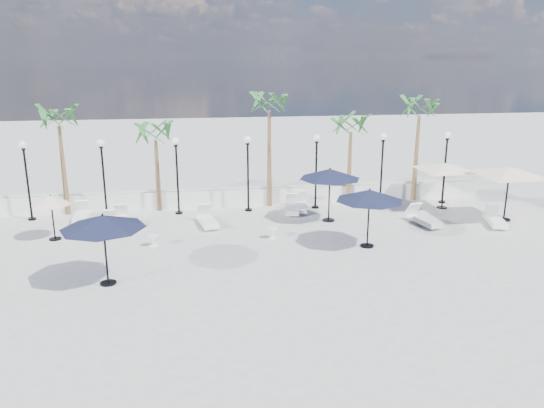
{
  "coord_description": "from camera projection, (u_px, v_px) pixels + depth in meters",
  "views": [
    {
      "loc": [
        -2.69,
        -19.39,
        7.58
      ],
      "look_at": [
        0.58,
        2.25,
        1.5
      ],
      "focal_mm": 35.0,
      "sensor_mm": 36.0,
      "label": 1
    }
  ],
  "objects": [
    {
      "name": "lounger_0",
      "position": [
        112.0,
        225.0,
        24.01
      ],
      "size": [
        1.15,
        2.03,
        0.72
      ],
      "rotation": [
        0.0,
        0.0,
        0.29
      ],
      "color": "silver",
      "rests_on": "ground"
    },
    {
      "name": "palm_2",
      "position": [
        269.0,
        108.0,
        26.65
      ],
      "size": [
        2.6,
        2.6,
        6.1
      ],
      "color": "brown",
      "rests_on": "ground"
    },
    {
      "name": "balustrade",
      "position": [
        246.0,
        197.0,
        27.91
      ],
      "size": [
        26.0,
        0.3,
        1.01
      ],
      "color": "silver",
      "rests_on": "ground"
    },
    {
      "name": "palm_3",
      "position": [
        351.0,
        129.0,
        27.58
      ],
      "size": [
        2.6,
        2.6,
        4.9
      ],
      "color": "brown",
      "rests_on": "ground"
    },
    {
      "name": "lounger_4",
      "position": [
        300.0,
        205.0,
        27.13
      ],
      "size": [
        1.11,
        2.23,
        0.8
      ],
      "rotation": [
        0.0,
        0.0,
        -0.2
      ],
      "color": "silver",
      "rests_on": "ground"
    },
    {
      "name": "lamppost_1",
      "position": [
        103.0,
        167.0,
        25.41
      ],
      "size": [
        0.36,
        0.36,
        3.84
      ],
      "color": "black",
      "rests_on": "ground"
    },
    {
      "name": "lounger_5",
      "position": [
        424.0,
        219.0,
        24.79
      ],
      "size": [
        1.13,
        2.19,
        0.78
      ],
      "rotation": [
        0.0,
        0.0,
        0.23
      ],
      "color": "silver",
      "rests_on": "ground"
    },
    {
      "name": "palm_4",
      "position": [
        419.0,
        113.0,
        27.9
      ],
      "size": [
        2.6,
        2.6,
        5.7
      ],
      "color": "brown",
      "rests_on": "ground"
    },
    {
      "name": "parasol_navy_right",
      "position": [
        370.0,
        196.0,
        21.39
      ],
      "size": [
        2.77,
        2.77,
        2.49
      ],
      "color": "black",
      "rests_on": "ground"
    },
    {
      "name": "lounger_6",
      "position": [
        292.0,
        208.0,
        26.72
      ],
      "size": [
        1.02,
        2.12,
        0.76
      ],
      "rotation": [
        0.0,
        0.0,
        -0.19
      ],
      "color": "silver",
      "rests_on": "ground"
    },
    {
      "name": "lamppost_5",
      "position": [
        382.0,
        159.0,
        27.42
      ],
      "size": [
        0.36,
        0.36,
        3.84
      ],
      "color": "black",
      "rests_on": "ground"
    },
    {
      "name": "parasol_cream_small",
      "position": [
        51.0,
        201.0,
        22.36
      ],
      "size": [
        1.64,
        1.64,
        2.01
      ],
      "color": "black",
      "rests_on": "ground"
    },
    {
      "name": "lounger_7",
      "position": [
        495.0,
        220.0,
        24.74
      ],
      "size": [
        1.22,
        2.16,
        0.77
      ],
      "rotation": [
        0.0,
        0.0,
        -0.29
      ],
      "color": "silver",
      "rests_on": "ground"
    },
    {
      "name": "lounger_3",
      "position": [
        122.0,
        220.0,
        24.69
      ],
      "size": [
        0.98,
        2.13,
        0.77
      ],
      "rotation": [
        0.0,
        0.0,
        0.16
      ],
      "color": "silver",
      "rests_on": "ground"
    },
    {
      "name": "parasol_cream_sq_a",
      "position": [
        446.0,
        163.0,
        26.95
      ],
      "size": [
        5.19,
        5.19,
        2.55
      ],
      "color": "black",
      "rests_on": "ground"
    },
    {
      "name": "lamppost_0",
      "position": [
        26.0,
        169.0,
        24.91
      ],
      "size": [
        0.36,
        0.36,
        3.84
      ],
      "color": "black",
      "rests_on": "ground"
    },
    {
      "name": "palm_1",
      "position": [
        155.0,
        137.0,
        26.19
      ],
      "size": [
        2.6,
        2.6,
        4.7
      ],
      "color": "brown",
      "rests_on": "ground"
    },
    {
      "name": "lamppost_4",
      "position": [
        316.0,
        161.0,
        26.92
      ],
      "size": [
        0.36,
        0.36,
        3.84
      ],
      "color": "black",
      "rests_on": "ground"
    },
    {
      "name": "palm_0",
      "position": [
        59.0,
        123.0,
        25.34
      ],
      "size": [
        2.6,
        2.6,
        5.5
      ],
      "color": "brown",
      "rests_on": "ground"
    },
    {
      "name": "lamppost_2",
      "position": [
        177.0,
        165.0,
        25.91
      ],
      "size": [
        0.36,
        0.36,
        3.84
      ],
      "color": "black",
      "rests_on": "ground"
    },
    {
      "name": "ground",
      "position": [
        266.0,
        256.0,
        20.89
      ],
      "size": [
        100.0,
        100.0,
        0.0
      ],
      "primitive_type": "plane",
      "color": "#9E9E99",
      "rests_on": "ground"
    },
    {
      "name": "lounger_1",
      "position": [
        81.0,
        215.0,
        25.43
      ],
      "size": [
        0.81,
        2.06,
        0.75
      ],
      "rotation": [
        0.0,
        0.0,
        0.08
      ],
      "color": "silver",
      "rests_on": "ground"
    },
    {
      "name": "side_table_2",
      "position": [
        273.0,
        232.0,
        22.89
      ],
      "size": [
        0.48,
        0.48,
        0.46
      ],
      "color": "silver",
      "rests_on": "ground"
    },
    {
      "name": "side_table_1",
      "position": [
        153.0,
        240.0,
        21.94
      ],
      "size": [
        0.48,
        0.48,
        0.47
      ],
      "color": "silver",
      "rests_on": "ground"
    },
    {
      "name": "parasol_navy_mid",
      "position": [
        330.0,
        174.0,
        24.82
      ],
      "size": [
        2.9,
        2.9,
        2.6
      ],
      "color": "black",
      "rests_on": "ground"
    },
    {
      "name": "lounger_2",
      "position": [
        207.0,
        220.0,
        24.67
      ],
      "size": [
        1.06,
        2.19,
        0.79
      ],
      "rotation": [
        0.0,
        0.0,
        0.19
      ],
      "color": "silver",
      "rests_on": "ground"
    },
    {
      "name": "lamppost_3",
      "position": [
        248.0,
        163.0,
        26.42
      ],
      "size": [
        0.36,
        0.36,
        3.84
      ],
      "color": "black",
      "rests_on": "ground"
    },
    {
      "name": "parasol_cream_sq_b",
      "position": [
        510.0,
        167.0,
        24.83
      ],
      "size": [
        5.62,
        5.62,
        2.81
      ],
      "color": "black",
      "rests_on": "ground"
    },
    {
      "name": "parasol_navy_left",
      "position": [
        103.0,
        222.0,
        17.76
      ],
      "size": [
        2.88,
        2.88,
        2.54
      ],
      "color": "black",
      "rests_on": "ground"
    },
    {
      "name": "lamppost_6",
      "position": [
        446.0,
        157.0,
        27.93
      ],
      "size": [
        0.36,
        0.36,
        3.84
      ],
      "color": "black",
      "rests_on": "ground"
    }
  ]
}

